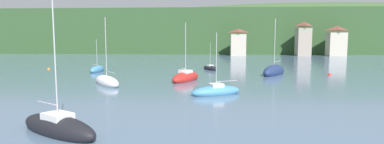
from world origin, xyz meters
TOP-DOWN VIEW (x-y plane):
  - wooded_hillside at (25.83, 157.45)m, footprint 352.00×59.83m
  - shore_building_west at (9.95, 117.19)m, footprint 4.87×3.58m
  - shore_building_westcentral at (29.86, 117.60)m, footprint 4.25×4.44m
  - shore_building_central at (39.81, 117.56)m, footprint 5.36×4.36m
  - sailboat_mid_0 at (2.13, 48.73)m, footprint 5.46×3.90m
  - sailboat_far_1 at (-1.68, 58.56)m, footprint 4.23×6.34m
  - sailboat_far_2 at (11.21, 66.47)m, footprint 5.50×7.57m
  - sailboat_far_3 at (1.44, 73.09)m, footprint 3.13×4.39m
  - sailboat_mid_6 at (-7.28, 35.31)m, footprint 6.45×4.82m
  - sailboat_far_7 at (-10.81, 54.57)m, footprint 5.34×6.29m
  - sailboat_far_8 at (-17.20, 68.85)m, footprint 1.58×5.07m
  - mooring_buoy_near at (-27.41, 72.46)m, footprint 0.49×0.49m
  - mooring_buoy_far at (19.46, 66.22)m, footprint 0.56×0.56m

SIDE VIEW (x-z plane):
  - mooring_buoy_near at x=-27.41m, z-range -0.25..0.25m
  - mooring_buoy_far at x=19.46m, z-range -0.28..0.28m
  - sailboat_far_3 at x=1.44m, z-range -2.26..2.80m
  - sailboat_mid_0 at x=2.13m, z-range -2.90..3.54m
  - sailboat_far_8 at x=-17.20m, z-range -2.54..3.18m
  - sailboat_far_7 at x=-10.81m, z-range -3.86..4.56m
  - sailboat_mid_6 at x=-7.28m, z-range -4.06..4.84m
  - sailboat_far_1 at x=-1.68m, z-range -3.55..4.40m
  - sailboat_far_2 at x=11.21m, z-range -4.04..4.99m
  - shore_building_west at x=9.95m, z-range -0.12..8.24m
  - shore_building_central at x=39.81m, z-range -0.14..9.06m
  - shore_building_westcentral at x=29.86m, z-range -0.15..10.34m
  - wooded_hillside at x=25.83m, z-range -9.12..22.35m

